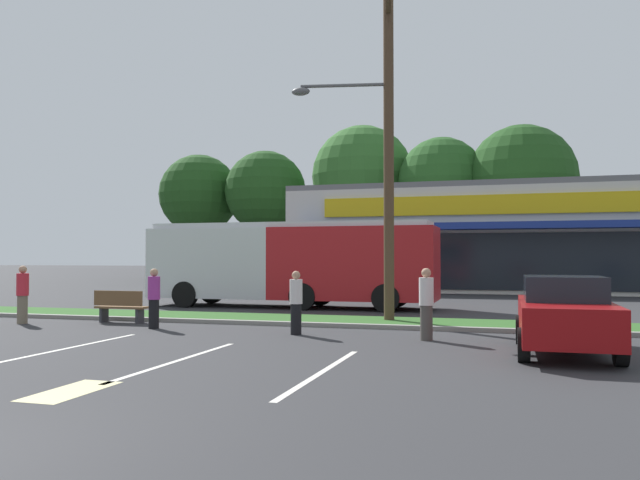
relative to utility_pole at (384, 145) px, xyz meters
The scene contains 21 objects.
grass_median 5.62m from the utility_pole, behind, with size 56.00×2.20×0.12m, color #2D5B23.
curb_lip 5.77m from the utility_pole, 148.89° to the right, with size 56.00×0.24×0.12m, color gray.
parking_stripe_0 10.16m from the utility_pole, 129.50° to the right, with size 0.12×4.80×0.01m, color silver.
parking_stripe_1 9.56m from the utility_pole, 108.10° to the right, with size 0.12×4.80×0.01m, color silver.
parking_stripe_2 9.56m from the utility_pole, 86.89° to the right, with size 0.12×4.80×0.01m, color silver.
lot_arrow 12.04m from the utility_pole, 104.06° to the right, with size 0.70×1.60×0.01m, color beige.
storefront_building 22.30m from the utility_pole, 81.94° to the left, with size 23.54×13.51×5.99m.
tree_far_left 40.06m from the utility_pole, 124.64° to the left, with size 7.02×7.02×11.01m.
tree_left 36.31m from the utility_pole, 116.65° to the left, with size 6.87×6.87×10.96m.
tree_mid_left 33.86m from the utility_pole, 103.52° to the left, with size 8.29×8.29×12.71m.
tree_mid 30.79m from the utility_pole, 92.37° to the left, with size 6.56×6.56×11.03m.
tree_mid_right 30.93m from the utility_pole, 81.55° to the left, with size 7.99×7.99×11.60m.
utility_pole is the anchor object (origin of this frame).
city_bus 7.60m from the utility_pole, 132.48° to the left, with size 11.23×2.70×3.25m.
bus_stop_bench 9.10m from the utility_pole, 165.79° to the right, with size 1.60×0.45×0.95m.
car_1 14.50m from the utility_pole, 120.86° to the left, with size 4.13×2.02×1.51m.
car_2 7.88m from the utility_pole, 45.65° to the right, with size 1.86×4.19×1.55m.
pedestrian_near_bench 11.41m from the utility_pole, 163.75° to the right, with size 0.34×0.34×1.69m.
pedestrian_by_pole 5.70m from the utility_pole, 117.00° to the right, with size 0.32×0.32×1.60m.
pedestrian_mid 7.85m from the utility_pole, 152.54° to the right, with size 0.33×0.33×1.63m.
pedestrian_far 5.77m from the utility_pole, 64.29° to the right, with size 0.34×0.34×1.69m.
Camera 1 is at (5.67, -4.35, 1.95)m, focal length 36.00 mm.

